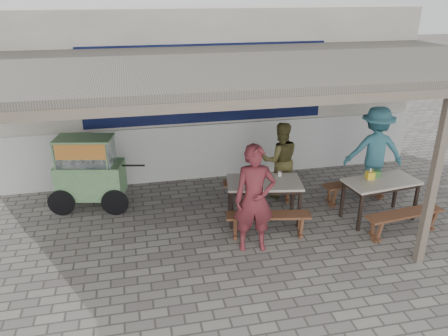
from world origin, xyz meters
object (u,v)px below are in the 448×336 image
object	(u,v)px
vendor_cart	(89,170)
condiment_jar	(280,174)
donation_box	(375,173)
bench_left_wall	(259,187)
tissue_box	(370,175)
patron_street_side	(255,199)
bench_right_street	(404,219)
patron_wall_side	(280,160)
bench_left_street	(268,220)
condiment_bowl	(251,178)
table_right	(381,185)
bench_right_wall	(357,187)
patron_right_table	(375,151)
table_left	(264,186)

from	to	relation	value
vendor_cart	condiment_jar	size ratio (longest dim) A/B	22.87
donation_box	condiment_jar	bearing A→B (deg)	166.83
bench_left_wall	tissue_box	distance (m)	2.02
patron_street_side	bench_right_street	bearing A→B (deg)	3.51
tissue_box	patron_wall_side	bearing A→B (deg)	137.11
bench_left_street	tissue_box	distance (m)	2.05
patron_street_side	tissue_box	world-z (taller)	patron_street_side
condiment_bowl	bench_left_street	bearing A→B (deg)	-84.45
table_right	patron_wall_side	size ratio (longest dim) A/B	0.89
condiment_bowl	vendor_cart	bearing A→B (deg)	160.38
bench_right_wall	patron_wall_side	world-z (taller)	patron_wall_side
bench_left_street	condiment_bowl	distance (m)	0.90
table_right	bench_right_street	world-z (taller)	table_right
condiment_bowl	bench_left_wall	bearing A→B (deg)	57.62
patron_wall_side	tissue_box	size ratio (longest dim) A/B	11.52
bench_left_wall	tissue_box	xyz separation A→B (m)	(1.74, -0.91, 0.48)
patron_street_side	condiment_bowl	size ratio (longest dim) A/B	9.27
tissue_box	condiment_bowl	world-z (taller)	tissue_box
patron_right_table	condiment_bowl	size ratio (longest dim) A/B	9.44
bench_right_street	condiment_jar	bearing A→B (deg)	137.93
table_left	bench_left_wall	distance (m)	0.72
patron_street_side	donation_box	distance (m)	2.51
condiment_jar	condiment_bowl	bearing A→B (deg)	-177.54
table_right	donation_box	world-z (taller)	donation_box
bench_right_street	table_left	bearing A→B (deg)	146.25
patron_right_table	condiment_jar	size ratio (longest dim) A/B	22.68
vendor_cart	tissue_box	bearing A→B (deg)	-5.03
bench_left_street	table_right	xyz separation A→B (m)	(2.14, 0.22, 0.33)
vendor_cart	patron_street_side	size ratio (longest dim) A/B	1.03
table_left	table_right	distance (m)	2.06
bench_right_street	condiment_jar	size ratio (longest dim) A/B	17.96
patron_street_side	donation_box	world-z (taller)	patron_street_side
patron_street_side	patron_wall_side	xyz separation A→B (m)	(1.02, 1.74, -0.11)
patron_wall_side	patron_right_table	distance (m)	1.90
patron_right_table	donation_box	bearing A→B (deg)	74.31
table_left	table_right	bearing A→B (deg)	-1.18
bench_right_wall	patron_right_table	xyz separation A→B (m)	(0.54, 0.41, 0.55)
table_left	patron_right_table	bearing A→B (deg)	24.96
bench_left_wall	table_right	bearing A→B (deg)	-18.28
table_right	condiment_jar	bearing A→B (deg)	153.75
patron_right_table	condiment_bowl	bearing A→B (deg)	24.00
bench_right_wall	tissue_box	size ratio (longest dim) A/B	10.64
table_right	patron_street_side	distance (m)	2.50
patron_wall_side	tissue_box	bearing A→B (deg)	142.61
condiment_bowl	patron_right_table	bearing A→B (deg)	10.65
bench_right_street	condiment_jar	distance (m)	2.20
bench_left_wall	bench_right_street	distance (m)	2.61
bench_right_wall	condiment_bowl	xyz separation A→B (m)	(-2.13, -0.09, 0.44)
vendor_cart	tissue_box	distance (m)	5.08
bench_left_street	donation_box	size ratio (longest dim) A/B	8.29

